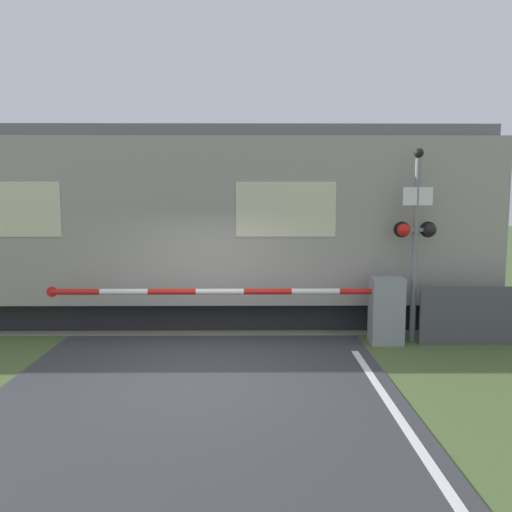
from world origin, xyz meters
name	(u,v)px	position (x,y,z in m)	size (l,w,h in m)	color
ground_plane	(203,372)	(0.00, 0.00, 0.00)	(80.00, 80.00, 0.00)	#4C6033
track_bed	(219,315)	(0.00, 3.71, 0.02)	(36.00, 3.20, 0.13)	slate
train	(45,225)	(-3.92, 3.71, 2.14)	(19.52, 3.17, 4.18)	black
crossing_barrier	(355,307)	(2.73, 1.55, 0.70)	(6.67, 0.44, 1.27)	gray
signal_post	(416,233)	(3.86, 1.69, 2.08)	(0.80, 0.26, 3.66)	gray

